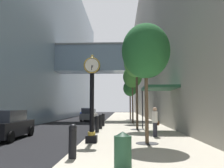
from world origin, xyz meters
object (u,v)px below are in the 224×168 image
at_px(bollard_fifth, 101,121).
at_px(pedestrian_walking, 155,121).
at_px(car_black_mid, 7,125).
at_px(bollard_fourth, 97,123).
at_px(street_clock, 92,94).
at_px(street_tree_mid_near, 137,64).
at_px(street_tree_mid_far, 132,77).
at_px(car_grey_near, 89,115).
at_px(bollard_sixth, 103,119).
at_px(car_blue_far, 87,113).
at_px(street_tree_near, 146,51).
at_px(street_tree_far, 130,89).
at_px(bollard_nearest, 73,140).
at_px(trash_bin, 123,149).
at_px(bollard_third, 92,127).

bearing_deg(bollard_fifth, pedestrian_walking, -53.57).
bearing_deg(car_black_mid, bollard_fourth, 28.26).
bearing_deg(street_clock, street_tree_mid_near, 68.20).
relative_size(street_tree_mid_far, car_grey_near, 1.40).
xyz_separation_m(bollard_sixth, car_blue_far, (-3.84, 16.23, 0.07)).
height_order(street_tree_near, street_tree_mid_far, street_tree_mid_far).
distance_m(bollard_fourth, street_tree_far, 16.85).
height_order(street_clock, bollard_fifth, street_clock).
height_order(car_black_mid, car_blue_far, car_blue_far).
height_order(street_clock, bollard_nearest, street_clock).
height_order(street_clock, car_blue_far, street_clock).
bearing_deg(car_blue_far, street_tree_near, -75.74).
bearing_deg(street_clock, car_blue_far, 98.69).
distance_m(street_tree_mid_far, car_grey_near, 9.71).
distance_m(bollard_sixth, car_blue_far, 16.68).
bearing_deg(street_tree_mid_far, bollard_sixth, -129.28).
bearing_deg(car_black_mid, car_grey_near, 82.69).
bearing_deg(bollard_fifth, car_grey_near, 101.80).
bearing_deg(bollard_fifth, street_clock, -88.42).
distance_m(street_clock, street_tree_mid_near, 7.88).
relative_size(bollard_fifth, car_grey_near, 0.26).
xyz_separation_m(bollard_fifth, pedestrian_walking, (3.72, -5.04, 0.31)).
height_order(pedestrian_walking, car_black_mid, pedestrian_walking).
bearing_deg(street_tree_mid_near, trash_bin, -95.93).
height_order(bollard_nearest, car_blue_far, car_blue_far).
bearing_deg(street_tree_mid_near, street_clock, -111.80).
relative_size(street_tree_mid_near, car_grey_near, 1.45).
height_order(street_tree_mid_near, street_tree_mid_far, street_tree_mid_near).
relative_size(street_tree_mid_far, car_black_mid, 1.37).
xyz_separation_m(street_tree_near, street_tree_far, (0.00, 21.09, -0.26)).
bearing_deg(street_tree_mid_near, bollard_fifth, 167.38).
relative_size(car_black_mid, car_blue_far, 1.12).
height_order(bollard_fourth, street_tree_far, street_tree_far).
bearing_deg(street_tree_near, street_tree_far, 90.00).
distance_m(bollard_fourth, bollard_sixth, 5.55).
bearing_deg(trash_bin, street_tree_far, 87.31).
bearing_deg(bollard_sixth, pedestrian_walking, -64.55).
height_order(bollard_fifth, pedestrian_walking, pedestrian_walking).
bearing_deg(trash_bin, bollard_fourth, 100.36).
xyz_separation_m(car_grey_near, car_black_mid, (-2.37, -18.46, 0.04)).
bearing_deg(street_tree_mid_far, bollard_fourth, -107.83).
bearing_deg(car_grey_near, car_black_mid, -97.31).
xyz_separation_m(bollard_sixth, car_black_mid, (-5.08, -8.28, 0.07)).
bearing_deg(street_clock, pedestrian_walking, 34.97).
xyz_separation_m(bollard_third, car_black_mid, (-5.08, 0.05, 0.07)).
bearing_deg(bollard_sixth, car_blue_far, 103.31).
distance_m(bollard_fifth, car_grey_near, 13.24).
bearing_deg(bollard_fifth, car_black_mid, -132.70).
height_order(bollard_fifth, street_tree_near, street_tree_near).
height_order(bollard_fourth, bollard_sixth, same).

